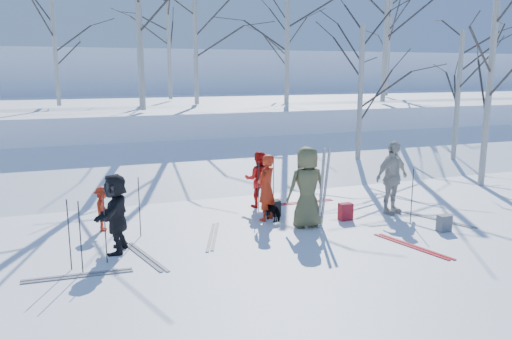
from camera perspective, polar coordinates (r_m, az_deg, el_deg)
name	(u,v)px	position (r m, az deg, el deg)	size (l,w,h in m)	color
ground	(280,242)	(10.81, 2.79, -8.24)	(120.00, 120.00, 0.00)	white
snow_ramp	(200,174)	(17.20, -6.37, -0.41)	(70.00, 9.50, 1.40)	white
snow_plateau	(153,122)	(26.80, -11.64, 5.44)	(70.00, 18.00, 2.20)	white
far_hill	(117,89)	(47.56, -15.64, 8.91)	(90.00, 30.00, 6.00)	white
skier_olive_center	(307,187)	(11.64, 5.84, -1.97)	(0.93, 0.61, 1.91)	brown
skier_red_north	(266,188)	(12.14, 1.18, -2.02)	(0.60, 0.39, 1.64)	red
skier_redor_behind	(258,179)	(13.36, 0.26, -1.07)	(0.73, 0.57, 1.51)	red
skier_red_seated	(103,208)	(11.94, -17.08, -4.22)	(0.67, 0.39, 1.04)	red
skier_cream_east	(392,178)	(13.17, 15.27, -0.83)	(1.10, 0.46, 1.88)	beige
skier_grey_west	(116,213)	(10.41, -15.70, -4.76)	(1.50, 0.48, 1.62)	black
dog	(272,210)	(12.26, 1.84, -4.54)	(0.29, 0.64, 0.54)	black
upright_ski_left	(322,189)	(11.55, 7.50, -2.13)	(0.07, 0.02, 1.90)	silver
upright_ski_right	(325,188)	(11.64, 7.93, -2.04)	(0.07, 0.02, 1.90)	silver
ski_pair_a	(437,219)	(13.14, 19.97, -5.32)	(0.90, 1.84, 0.02)	silver
ski_pair_b	(412,246)	(11.03, 17.43, -8.31)	(0.67, 1.89, 0.02)	red
ski_pair_c	(213,236)	(11.18, -4.95, -7.55)	(0.82, 1.86, 0.02)	silver
ski_pair_d	(78,276)	(9.65, -19.67, -11.30)	(1.91, 0.30, 0.02)	silver
ski_pair_e	(301,202)	(13.97, 5.20, -3.71)	(1.90, 0.23, 0.02)	red
ski_pair_f	(145,256)	(10.23, -12.58, -9.60)	(0.67, 1.89, 0.02)	silver
ski_pole_a	(69,235)	(9.78, -20.59, -6.96)	(0.02, 0.02, 1.34)	black
ski_pole_b	(139,207)	(11.27, -13.18, -4.15)	(0.02, 0.02, 1.34)	black
ski_pole_c	(80,237)	(9.57, -19.43, -7.26)	(0.02, 0.02, 1.34)	black
ski_pole_d	(274,184)	(13.21, 2.02, -1.59)	(0.02, 0.02, 1.34)	black
ski_pole_e	(412,196)	(12.46, 17.39, -2.90)	(0.02, 0.02, 1.34)	black
ski_pole_f	(259,187)	(12.82, 0.31, -1.98)	(0.02, 0.02, 1.34)	black
ski_pole_g	(105,229)	(9.90, -16.86, -6.48)	(0.02, 0.02, 1.34)	black
backpack_red	(346,212)	(12.49, 10.20, -4.70)	(0.32, 0.22, 0.42)	maroon
backpack_grey	(444,223)	(12.23, 20.70, -5.71)	(0.30, 0.20, 0.38)	#5A5D62
backpack_dark	(273,208)	(12.64, 1.98, -4.38)	(0.34, 0.24, 0.40)	black
birch_plateau_b	(195,36)	(21.76, -6.95, 14.94)	(4.57, 4.57, 5.67)	silver
birch_plateau_d	(387,11)	(24.30, 14.74, 17.21)	(6.31, 6.31, 8.16)	silver
birch_plateau_e	(288,53)	(25.29, 3.64, 13.15)	(3.75, 3.75, 4.51)	silver
birch_plateau_f	(55,48)	(22.17, -21.99, 12.76)	(3.81, 3.81, 4.59)	silver
birch_plateau_g	(169,41)	(25.95, -9.94, 14.27)	(4.58, 4.58, 5.69)	silver
birch_plateau_h	(287,28)	(21.81, 3.60, 15.93)	(5.07, 5.07, 6.38)	silver
birch_plateau_i	(389,36)	(30.32, 14.96, 14.56)	(5.29, 5.29, 6.70)	silver
birch_edge_b	(489,91)	(17.22, 25.09, 8.21)	(4.80, 4.80, 6.01)	silver
birch_edge_c	(458,101)	(19.84, 22.04, 7.31)	(4.13, 4.13, 5.04)	silver
birch_edge_e	(360,100)	(17.97, 11.81, 7.79)	(4.23, 4.23, 5.19)	silver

